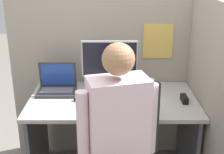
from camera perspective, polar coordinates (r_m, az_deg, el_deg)
name	(u,v)px	position (r m, az deg, el deg)	size (l,w,h in m)	color
cubicle_panel_back	(112,77)	(2.85, 0.02, -0.01)	(1.84, 0.05, 1.52)	gray
cubicle_panel_right	(201,98)	(2.52, 16.01, -3.74)	(0.04, 1.38, 1.52)	gray
desk	(112,119)	(2.58, 0.00, -7.67)	(1.34, 0.74, 0.73)	#9E9993
paper_box	(109,86)	(2.65, -0.61, -1.69)	(0.35, 0.22, 0.06)	white
monitor	(109,62)	(2.58, -0.63, 2.72)	(0.46, 0.21, 0.36)	#B2B2B7
laptop	(56,87)	(2.64, -10.19, -1.73)	(0.31, 0.22, 0.24)	#2D2D33
mouse	(76,99)	(2.46, -6.53, -4.02)	(0.06, 0.04, 0.03)	black
stapler	(183,99)	(2.50, 12.90, -3.89)	(0.04, 0.12, 0.05)	black
carrot_toy	(107,111)	(2.25, -0.91, -6.16)	(0.05, 0.12, 0.05)	orange
person	(114,143)	(1.82, 0.41, -12.02)	(0.47, 0.51, 1.36)	black
coffee_mug	(149,85)	(2.64, 6.80, -1.51)	(0.07, 0.07, 0.10)	white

